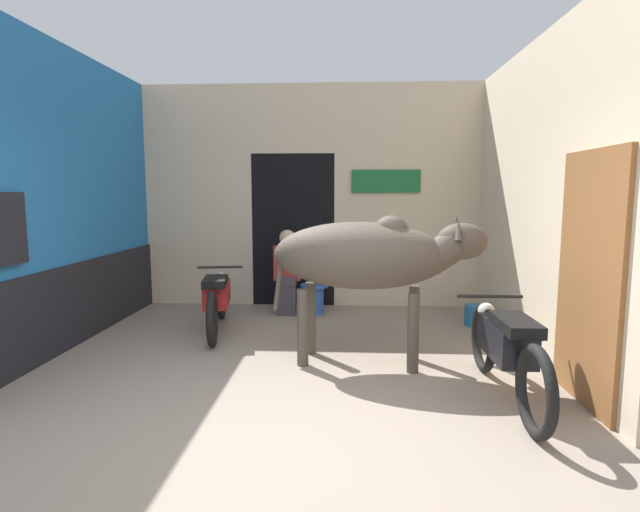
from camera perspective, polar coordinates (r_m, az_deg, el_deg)
The scene contains 10 objects.
ground_plane at distance 3.66m, azimuth -6.12°, elevation -19.98°, with size 30.00×30.00×0.00m, color gray.
wall_left_shopfront at distance 6.10m, azimuth -27.37°, elevation 5.39°, with size 0.25×4.12×3.24m.
wall_back_with_doorway at distance 7.64m, azimuth -1.74°, elevation 5.28°, with size 4.91×0.93×3.24m.
wall_right_with_door at distance 5.59m, azimuth 24.19°, elevation 5.78°, with size 0.22×4.12×3.24m.
cow at distance 4.84m, azimuth 5.53°, elevation -0.10°, with size 2.08×0.91×1.48m.
motorcycle_near at distance 4.37m, azimuth 20.50°, elevation -9.73°, with size 0.58×1.94×0.76m.
motorcycle_far at distance 6.18m, azimuth -11.68°, elevation -4.70°, with size 0.58×1.82×0.73m.
shopkeeper_seated at distance 6.93m, azimuth -3.76°, elevation -1.50°, with size 0.37×0.34×1.17m.
plastic_stool at distance 6.94m, azimuth -0.68°, elevation -4.84°, with size 0.38×0.38×0.42m.
bucket at distance 6.67m, azimuth 17.27°, elevation -6.49°, with size 0.26×0.26×0.26m.
Camera 1 is at (0.54, -3.22, 1.67)m, focal length 28.00 mm.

